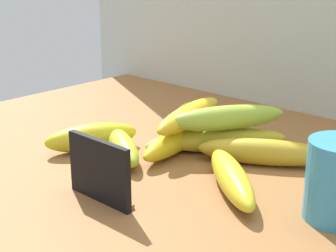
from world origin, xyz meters
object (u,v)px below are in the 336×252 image
banana_2 (92,137)px  banana_5 (199,136)px  banana_6 (224,140)px  banana_8 (190,115)px  banana_3 (178,139)px  banana_4 (185,117)px  banana_7 (265,152)px  chalkboard_sign (100,173)px  banana_1 (232,178)px  banana_0 (122,147)px  banana_9 (227,118)px

banana_2 → banana_5: banana_2 is taller
banana_2 → banana_6: banana_2 is taller
banana_8 → banana_3: bearing=-91.1°
banana_4 → banana_7: size_ratio=0.75×
banana_4 → banana_7: banana_7 is taller
banana_4 → banana_7: bearing=-14.0°
banana_6 → banana_8: size_ratio=1.02×
chalkboard_sign → banana_1: size_ratio=0.58×
banana_0 → banana_2: banana_2 is taller
chalkboard_sign → banana_7: (8.76, 24.81, -1.85)cm
banana_0 → banana_1: banana_1 is taller
banana_1 → banana_2: (-25.85, -2.81, 0.26)cm
banana_4 → banana_5: 9.95cm
chalkboard_sign → banana_3: size_ratio=0.55×
banana_1 → banana_9: banana_9 is taller
banana_0 → banana_1: bearing=4.9°
banana_6 → banana_7: size_ratio=1.00×
banana_2 → banana_5: bearing=49.1°
banana_7 → banana_6: bearing=178.3°
banana_6 → banana_7: 7.94cm
banana_4 → banana_9: (13.19, -5.05, 3.90)cm
banana_3 → banana_5: bearing=71.9°
banana_0 → banana_1: 19.82cm
banana_1 → banana_2: banana_2 is taller
banana_0 → banana_1: (19.74, 1.71, 0.08)cm
banana_5 → banana_7: 12.42cm
chalkboard_sign → banana_8: 23.76cm
banana_4 → banana_2: bearing=-100.1°
banana_7 → chalkboard_sign: bearing=-109.4°
banana_1 → banana_5: size_ratio=0.93×
banana_4 → banana_5: size_ratio=0.75×
banana_6 → banana_9: bearing=-13.9°
banana_5 → banana_9: (5.05, 0.66, 4.12)cm
banana_4 → banana_1: bearing=-35.7°
banana_3 → banana_5: (1.26, 3.87, -0.24)cm
banana_8 → banana_9: banana_9 is taller
banana_1 → banana_6: 14.97cm
chalkboard_sign → banana_7: bearing=70.6°
chalkboard_sign → banana_4: chalkboard_sign is taller
banana_6 → banana_7: banana_7 is taller
banana_0 → banana_5: 13.31cm
banana_1 → banana_2: bearing=-173.8°
banana_0 → banana_4: banana_4 is taller
chalkboard_sign → banana_3: chalkboard_sign is taller
banana_4 → banana_9: size_ratio=0.78×
banana_8 → banana_1: bearing=-31.2°
banana_7 → banana_8: 14.10cm
banana_2 → banana_6: bearing=41.4°
banana_3 → banana_8: banana_8 is taller
banana_4 → banana_5: banana_4 is taller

